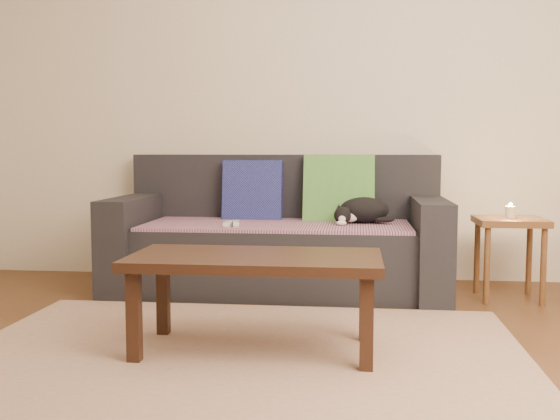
{
  "coord_description": "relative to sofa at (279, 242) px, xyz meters",
  "views": [
    {
      "loc": [
        0.49,
        -2.6,
        0.9
      ],
      "look_at": [
        0.05,
        1.2,
        0.55
      ],
      "focal_mm": 42.0,
      "sensor_mm": 36.0,
      "label": 1
    }
  ],
  "objects": [
    {
      "name": "side_table",
      "position": [
        1.41,
        -0.14,
        0.1
      ],
      "size": [
        0.4,
        0.4,
        0.5
      ],
      "color": "brown",
      "rests_on": "ground"
    },
    {
      "name": "sofa",
      "position": [
        0.0,
        0.0,
        0.0
      ],
      "size": [
        2.1,
        0.94,
        0.87
      ],
      "color": "#232328",
      "rests_on": "ground"
    },
    {
      "name": "back_wall",
      "position": [
        0.0,
        0.43,
        0.99
      ],
      "size": [
        4.5,
        0.04,
        2.6
      ],
      "primitive_type": "cube",
      "color": "beige",
      "rests_on": "ground"
    },
    {
      "name": "coffee_table",
      "position": [
        0.06,
        -1.36,
        0.08
      ],
      "size": [
        1.1,
        0.55,
        0.44
      ],
      "color": "#331C13",
      "rests_on": "rug"
    },
    {
      "name": "cushion_green",
      "position": [
        0.38,
        0.17,
        0.32
      ],
      "size": [
        0.47,
        0.23,
        0.48
      ],
      "primitive_type": "cube",
      "rotation": [
        -0.25,
        0.0,
        0.0
      ],
      "color": "#0E594B",
      "rests_on": "throw_blanket"
    },
    {
      "name": "cat",
      "position": [
        0.53,
        -0.02,
        0.21
      ],
      "size": [
        0.38,
        0.29,
        0.16
      ],
      "rotation": [
        0.0,
        0.0,
        0.05
      ],
      "color": "black",
      "rests_on": "throw_blanket"
    },
    {
      "name": "candle",
      "position": [
        1.41,
        -0.14,
        0.22
      ],
      "size": [
        0.06,
        0.06,
        0.09
      ],
      "color": "beige",
      "rests_on": "side_table"
    },
    {
      "name": "throw_blanket",
      "position": [
        0.0,
        -0.09,
        0.12
      ],
      "size": [
        1.66,
        0.74,
        0.02
      ],
      "primitive_type": "cube",
      "color": "#492A50",
      "rests_on": "sofa"
    },
    {
      "name": "wii_remote_b",
      "position": [
        -0.28,
        -0.3,
        0.15
      ],
      "size": [
        0.04,
        0.15,
        0.03
      ],
      "primitive_type": "cube",
      "rotation": [
        0.0,
        0.0,
        1.57
      ],
      "color": "white",
      "rests_on": "throw_blanket"
    },
    {
      "name": "wii_remote_a",
      "position": [
        -0.23,
        -0.28,
        0.15
      ],
      "size": [
        0.06,
        0.15,
        0.03
      ],
      "primitive_type": "cube",
      "rotation": [
        0.0,
        0.0,
        1.75
      ],
      "color": "white",
      "rests_on": "throw_blanket"
    },
    {
      "name": "rug",
      "position": [
        0.0,
        -1.42,
        -0.3
      ],
      "size": [
        2.5,
        1.8,
        0.01
      ],
      "primitive_type": "cube",
      "color": "tan",
      "rests_on": "ground"
    },
    {
      "name": "cushion_navy",
      "position": [
        -0.2,
        0.17,
        0.32
      ],
      "size": [
        0.4,
        0.15,
        0.41
      ],
      "primitive_type": "cube",
      "rotation": [
        -0.14,
        0.0,
        0.0
      ],
      "color": "#131952",
      "rests_on": "throw_blanket"
    },
    {
      "name": "ground",
      "position": [
        0.0,
        -1.57,
        -0.31
      ],
      "size": [
        4.5,
        4.5,
        0.0
      ],
      "primitive_type": "plane",
      "color": "brown",
      "rests_on": "ground"
    }
  ]
}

